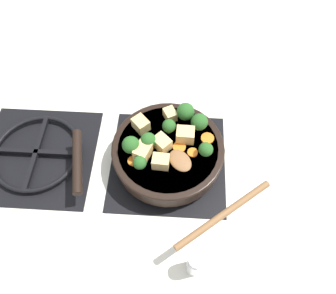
{
  "coord_description": "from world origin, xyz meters",
  "views": [
    {
      "loc": [
        -0.43,
        -0.03,
        0.79
      ],
      "look_at": [
        0.0,
        0.0,
        0.08
      ],
      "focal_mm": 35.0,
      "sensor_mm": 36.0,
      "label": 1
    }
  ],
  "objects": [
    {
      "name": "tofu_cube_back_piece",
      "position": [
        0.05,
        0.07,
        0.1
      ],
      "size": [
        0.05,
        0.05,
        0.03
      ],
      "primitive_type": "cube",
      "rotation": [
        0.0,
        0.0,
        3.89
      ],
      "color": "#DBB770",
      "rests_on": "skillet_pan"
    },
    {
      "name": "broccoli_floret_west_rim",
      "position": [
        0.06,
        -0.08,
        0.11
      ],
      "size": [
        0.04,
        0.04,
        0.05
      ],
      "color": "#709956",
      "rests_on": "skillet_pan"
    },
    {
      "name": "broccoli_floret_north_edge",
      "position": [
        -0.02,
        0.09,
        0.11
      ],
      "size": [
        0.04,
        0.04,
        0.05
      ],
      "color": "#709956",
      "rests_on": "skillet_pan"
    },
    {
      "name": "front_burner_grate",
      "position": [
        0.0,
        0.0,
        0.01
      ],
      "size": [
        0.31,
        0.31,
        0.03
      ],
      "color": "black",
      "rests_on": "ground_plane"
    },
    {
      "name": "tofu_cube_near_handle",
      "position": [
        0.03,
        -0.04,
        0.1
      ],
      "size": [
        0.04,
        0.05,
        0.04
      ],
      "primitive_type": "cube",
      "rotation": [
        0.0,
        0.0,
        4.69
      ],
      "color": "#DBB770",
      "rests_on": "skillet_pan"
    },
    {
      "name": "broccoli_floret_east_rim",
      "position": [
        0.05,
        -0.0,
        0.11
      ],
      "size": [
        0.04,
        0.04,
        0.04
      ],
      "color": "#709956",
      "rests_on": "skillet_pan"
    },
    {
      "name": "tofu_cube_center_large",
      "position": [
        -0.03,
        0.06,
        0.1
      ],
      "size": [
        0.05,
        0.05,
        0.03
      ],
      "primitive_type": "cube",
      "rotation": [
        0.0,
        0.0,
        5.91
      ],
      "color": "#DBB770",
      "rests_on": "skillet_pan"
    },
    {
      "name": "broccoli_floret_near_spoon",
      "position": [
        -0.06,
        0.06,
        0.1
      ],
      "size": [
        0.03,
        0.03,
        0.04
      ],
      "color": "#709956",
      "rests_on": "skillet_pan"
    },
    {
      "name": "carrot_slice_edge_slice",
      "position": [
        0.0,
        -0.03,
        0.08
      ],
      "size": [
        0.03,
        0.03,
        0.01
      ],
      "primitive_type": "cylinder",
      "color": "orange",
      "rests_on": "skillet_pan"
    },
    {
      "name": "carrot_slice_near_center",
      "position": [
        -0.05,
        0.08,
        0.08
      ],
      "size": [
        0.03,
        0.03,
        0.01
      ],
      "primitive_type": "cylinder",
      "color": "orange",
      "rests_on": "skillet_pan"
    },
    {
      "name": "rear_burner_grate",
      "position": [
        0.0,
        0.36,
        0.01
      ],
      "size": [
        0.31,
        0.31,
        0.03
      ],
      "color": "black",
      "rests_on": "ground_plane"
    },
    {
      "name": "tofu_cube_front_piece",
      "position": [
        0.0,
        0.02,
        0.1
      ],
      "size": [
        0.05,
        0.05,
        0.03
      ],
      "primitive_type": "cube",
      "rotation": [
        0.0,
        0.0,
        0.8
      ],
      "color": "#DBB770",
      "rests_on": "skillet_pan"
    },
    {
      "name": "broccoli_floret_center_top",
      "position": [
        -0.02,
        -0.09,
        0.11
      ],
      "size": [
        0.04,
        0.04,
        0.04
      ],
      "color": "#709956",
      "rests_on": "skillet_pan"
    },
    {
      "name": "ground_plane",
      "position": [
        0.0,
        0.0,
        0.0
      ],
      "size": [
        2.4,
        2.4,
        0.0
      ],
      "primitive_type": "plane",
      "color": "silver"
    },
    {
      "name": "skillet_pan",
      "position": [
        -0.0,
        0.0,
        0.06
      ],
      "size": [
        0.29,
        0.4,
        0.05
      ],
      "color": "black",
      "rests_on": "front_burner_grate"
    },
    {
      "name": "carrot_slice_orange_thin",
      "position": [
        0.03,
        -0.1,
        0.08
      ],
      "size": [
        0.03,
        0.03,
        0.01
      ],
      "primitive_type": "cylinder",
      "color": "orange",
      "rests_on": "skillet_pan"
    },
    {
      "name": "salt_shaker",
      "position": [
        -0.27,
        -0.08,
        0.04
      ],
      "size": [
        0.04,
        0.04,
        0.09
      ],
      "color": "white",
      "rests_on": "ground_plane"
    },
    {
      "name": "broccoli_floret_south_cluster",
      "position": [
        -0.0,
        0.05,
        0.11
      ],
      "size": [
        0.04,
        0.04,
        0.05
      ],
      "color": "#709956",
      "rests_on": "skillet_pan"
    },
    {
      "name": "tofu_cube_west_chunk",
      "position": [
        -0.05,
        0.01,
        0.1
      ],
      "size": [
        0.04,
        0.04,
        0.03
      ],
      "primitive_type": "cube",
      "rotation": [
        0.0,
        0.0,
        1.5
      ],
      "color": "#DBB770",
      "rests_on": "skillet_pan"
    },
    {
      "name": "wooden_spoon",
      "position": [
        -0.12,
        -0.09,
        0.09
      ],
      "size": [
        0.26,
        0.25,
        0.02
      ],
      "color": "brown",
      "rests_on": "skillet_pan"
    },
    {
      "name": "tofu_cube_east_chunk",
      "position": [
        0.09,
        -0.0,
        0.1
      ],
      "size": [
        0.04,
        0.04,
        0.03
      ],
      "primitive_type": "cube",
      "rotation": [
        0.0,
        0.0,
        0.5
      ],
      "color": "#DBB770",
      "rests_on": "skillet_pan"
    },
    {
      "name": "carrot_slice_under_broccoli",
      "position": [
        -0.01,
        -0.06,
        0.08
      ],
      "size": [
        0.03,
        0.03,
        0.01
      ],
      "primitive_type": "cylinder",
      "color": "orange",
      "rests_on": "skillet_pan"
    },
    {
      "name": "broccoli_floret_mid_floret",
      "position": [
        0.09,
        -0.04,
        0.11
      ],
      "size": [
        0.05,
        0.05,
        0.05
      ],
      "color": "#709956",
      "rests_on": "skillet_pan"
    }
  ]
}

